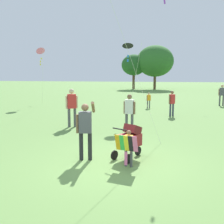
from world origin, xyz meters
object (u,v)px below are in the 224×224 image
at_px(kite_orange_delta, 128,47).
at_px(person_sitting_far, 222,93).
at_px(stroller, 130,138).
at_px(person_back_turned, 172,101).
at_px(person_couple_left, 72,105).
at_px(child_with_butterfly_kite, 128,145).
at_px(kite_green_novelty, 40,51).
at_px(person_kid_running, 129,110).
at_px(person_adult_flyer, 85,126).
at_px(person_red_shirt, 149,99).

distance_m(kite_orange_delta, person_sitting_far, 9.89).
bearing_deg(kite_orange_delta, stroller, -83.35).
bearing_deg(person_back_turned, person_couple_left, -140.99).
xyz_separation_m(person_couple_left, person_back_turned, (4.71, 3.82, -0.18)).
xyz_separation_m(person_sitting_far, person_back_turned, (-3.91, -5.41, -0.07)).
bearing_deg(child_with_butterfly_kite, kite_green_novelty, 121.80).
height_order(stroller, person_couple_left, person_couple_left).
height_order(kite_orange_delta, person_kid_running, kite_orange_delta).
relative_size(person_kid_running, person_back_turned, 1.10).
xyz_separation_m(child_with_butterfly_kite, person_adult_flyer, (-1.27, 0.40, 0.39)).
bearing_deg(person_red_shirt, child_with_butterfly_kite, -91.03).
bearing_deg(child_with_butterfly_kite, kite_orange_delta, 96.11).
distance_m(child_with_butterfly_kite, person_back_turned, 8.92).
bearing_deg(child_with_butterfly_kite, person_couple_left, 122.04).
relative_size(person_sitting_far, person_couple_left, 0.89).
bearing_deg(person_red_shirt, kite_green_novelty, 174.70).
bearing_deg(person_back_turned, stroller, -101.46).
bearing_deg(stroller, person_back_turned, 78.54).
bearing_deg(person_kid_running, person_adult_flyer, -103.08).
distance_m(person_adult_flyer, kite_green_novelty, 14.39).
bearing_deg(kite_orange_delta, kite_green_novelty, 141.58).
xyz_separation_m(stroller, kite_orange_delta, (-0.74, 6.37, 3.18)).
distance_m(child_with_butterfly_kite, person_adult_flyer, 1.39).
bearing_deg(person_kid_running, child_with_butterfly_kite, -84.89).
xyz_separation_m(person_adult_flyer, person_couple_left, (-1.83, 4.55, 0.05)).
bearing_deg(person_kid_running, kite_green_novelty, 131.46).
bearing_deg(person_adult_flyer, person_kid_running, 76.92).
bearing_deg(person_adult_flyer, kite_orange_delta, 85.63).
distance_m(stroller, person_kid_running, 3.55).
height_order(person_sitting_far, person_couple_left, person_couple_left).
relative_size(stroller, person_kid_running, 0.67).
height_order(stroller, person_back_turned, person_back_turned).
height_order(person_couple_left, person_back_turned, person_couple_left).
height_order(person_adult_flyer, kite_orange_delta, kite_orange_delta).
distance_m(child_with_butterfly_kite, person_red_shirt, 12.04).
distance_m(person_red_shirt, person_sitting_far, 5.73).
bearing_deg(kite_green_novelty, person_back_turned, -22.85).
distance_m(kite_orange_delta, person_back_turned, 4.12).
relative_size(kite_orange_delta, person_back_turned, 2.74).
bearing_deg(person_adult_flyer, person_sitting_far, 63.74).
relative_size(person_red_shirt, person_back_turned, 0.75).
xyz_separation_m(kite_orange_delta, person_couple_left, (-2.34, -2.15, -2.75)).
distance_m(person_couple_left, person_kid_running, 2.81).
distance_m(kite_orange_delta, person_couple_left, 4.20).
relative_size(child_with_butterfly_kite, person_red_shirt, 0.92).
bearing_deg(child_with_butterfly_kite, person_adult_flyer, 162.60).
xyz_separation_m(child_with_butterfly_kite, stroller, (-0.02, 0.73, 0.00)).
xyz_separation_m(stroller, kite_green_novelty, (-7.91, 12.06, 3.41)).
bearing_deg(person_sitting_far, kite_green_novelty, -174.10).
relative_size(kite_orange_delta, person_kid_running, 2.49).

